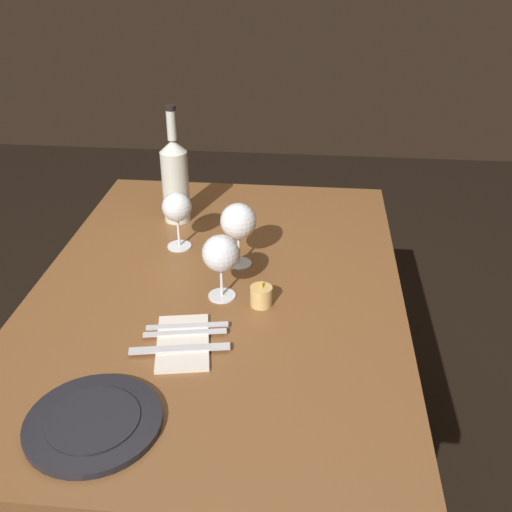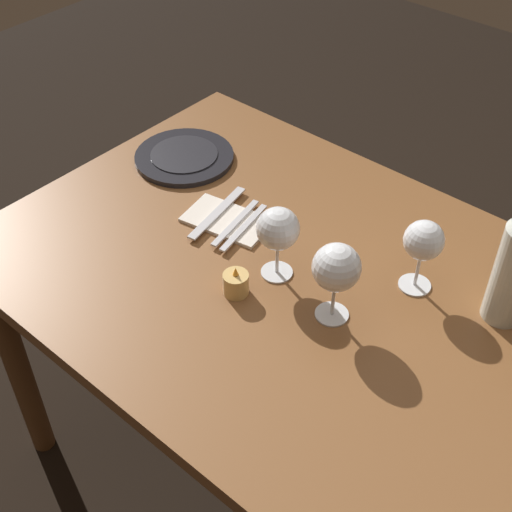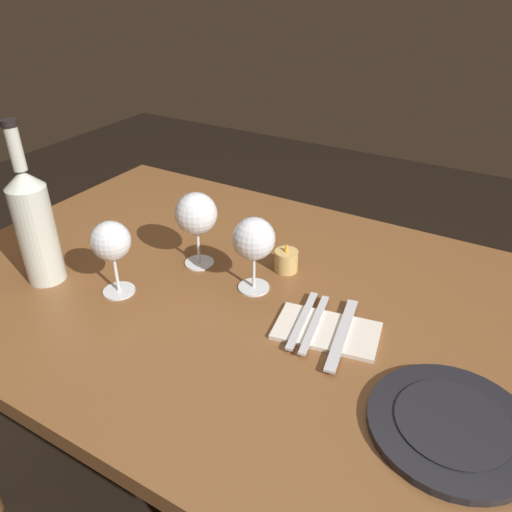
{
  "view_description": "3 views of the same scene",
  "coord_description": "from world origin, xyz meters",
  "px_view_note": "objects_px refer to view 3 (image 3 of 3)",
  "views": [
    {
      "loc": [
        1.23,
        0.22,
        1.54
      ],
      "look_at": [
        0.03,
        0.1,
        0.85
      ],
      "focal_mm": 42.31,
      "sensor_mm": 36.0,
      "label": 1
    },
    {
      "loc": [
        -0.62,
        0.84,
        1.74
      ],
      "look_at": [
        0.03,
        0.09,
        0.84
      ],
      "focal_mm": 49.5,
      "sensor_mm": 36.0,
      "label": 2
    },
    {
      "loc": [
        0.49,
        -0.73,
        1.34
      ],
      "look_at": [
        0.06,
        -0.01,
        0.84
      ],
      "focal_mm": 35.29,
      "sensor_mm": 36.0,
      "label": 3
    }
  ],
  "objects_px": {
    "wine_glass_right": "(111,243)",
    "table_knife": "(342,333)",
    "dinner_plate": "(452,425)",
    "folded_napkin": "(327,331)",
    "votive_candle": "(286,261)",
    "wine_glass_left": "(254,240)",
    "wine_glass_centre": "(196,215)",
    "fork_outer": "(302,319)",
    "fork_inner": "(315,324)",
    "wine_bottle": "(35,224)"
  },
  "relations": [
    {
      "from": "wine_bottle",
      "to": "fork_inner",
      "type": "height_order",
      "value": "wine_bottle"
    },
    {
      "from": "dinner_plate",
      "to": "wine_glass_right",
      "type": "bearing_deg",
      "value": 178.86
    },
    {
      "from": "wine_glass_right",
      "to": "wine_glass_centre",
      "type": "distance_m",
      "value": 0.19
    },
    {
      "from": "folded_napkin",
      "to": "fork_outer",
      "type": "xyz_separation_m",
      "value": [
        -0.05,
        0.0,
        0.01
      ]
    },
    {
      "from": "votive_candle",
      "to": "wine_bottle",
      "type": "bearing_deg",
      "value": -145.8
    },
    {
      "from": "votive_candle",
      "to": "folded_napkin",
      "type": "relative_size",
      "value": 0.32
    },
    {
      "from": "wine_glass_right",
      "to": "fork_outer",
      "type": "distance_m",
      "value": 0.4
    },
    {
      "from": "wine_glass_centre",
      "to": "folded_napkin",
      "type": "xyz_separation_m",
      "value": [
        0.35,
        -0.08,
        -0.12
      ]
    },
    {
      "from": "wine_glass_right",
      "to": "fork_inner",
      "type": "height_order",
      "value": "wine_glass_right"
    },
    {
      "from": "wine_glass_centre",
      "to": "dinner_plate",
      "type": "distance_m",
      "value": 0.63
    },
    {
      "from": "votive_candle",
      "to": "dinner_plate",
      "type": "height_order",
      "value": "votive_candle"
    },
    {
      "from": "wine_glass_left",
      "to": "fork_outer",
      "type": "xyz_separation_m",
      "value": [
        0.14,
        -0.06,
        -0.1
      ]
    },
    {
      "from": "dinner_plate",
      "to": "folded_napkin",
      "type": "relative_size",
      "value": 1.19
    },
    {
      "from": "votive_candle",
      "to": "wine_glass_centre",
      "type": "bearing_deg",
      "value": -157.49
    },
    {
      "from": "wine_bottle",
      "to": "votive_candle",
      "type": "relative_size",
      "value": 5.14
    },
    {
      "from": "wine_glass_left",
      "to": "fork_inner",
      "type": "height_order",
      "value": "wine_glass_left"
    },
    {
      "from": "wine_glass_left",
      "to": "wine_glass_centre",
      "type": "relative_size",
      "value": 0.94
    },
    {
      "from": "wine_glass_right",
      "to": "votive_candle",
      "type": "relative_size",
      "value": 2.4
    },
    {
      "from": "wine_glass_centre",
      "to": "table_knife",
      "type": "bearing_deg",
      "value": -11.63
    },
    {
      "from": "wine_glass_centre",
      "to": "fork_inner",
      "type": "height_order",
      "value": "wine_glass_centre"
    },
    {
      "from": "wine_glass_right",
      "to": "fork_inner",
      "type": "bearing_deg",
      "value": 13.71
    },
    {
      "from": "folded_napkin",
      "to": "table_knife",
      "type": "relative_size",
      "value": 0.98
    },
    {
      "from": "wine_glass_right",
      "to": "table_knife",
      "type": "xyz_separation_m",
      "value": [
        0.45,
        0.1,
        -0.11
      ]
    },
    {
      "from": "dinner_plate",
      "to": "fork_inner",
      "type": "bearing_deg",
      "value": 157.87
    },
    {
      "from": "votive_candle",
      "to": "table_knife",
      "type": "height_order",
      "value": "votive_candle"
    },
    {
      "from": "wine_glass_left",
      "to": "votive_candle",
      "type": "relative_size",
      "value": 2.42
    },
    {
      "from": "wine_glass_centre",
      "to": "folded_napkin",
      "type": "height_order",
      "value": "wine_glass_centre"
    },
    {
      "from": "wine_glass_centre",
      "to": "fork_inner",
      "type": "xyz_separation_m",
      "value": [
        0.32,
        -0.08,
        -0.11
      ]
    },
    {
      "from": "wine_bottle",
      "to": "dinner_plate",
      "type": "bearing_deg",
      "value": 1.85
    },
    {
      "from": "wine_glass_right",
      "to": "fork_outer",
      "type": "bearing_deg",
      "value": 14.59
    },
    {
      "from": "dinner_plate",
      "to": "table_knife",
      "type": "height_order",
      "value": "dinner_plate"
    },
    {
      "from": "wine_glass_right",
      "to": "dinner_plate",
      "type": "height_order",
      "value": "wine_glass_right"
    },
    {
      "from": "dinner_plate",
      "to": "fork_inner",
      "type": "distance_m",
      "value": 0.29
    },
    {
      "from": "wine_glass_right",
      "to": "wine_bottle",
      "type": "height_order",
      "value": "wine_bottle"
    },
    {
      "from": "wine_glass_right",
      "to": "dinner_plate",
      "type": "xyz_separation_m",
      "value": [
        0.67,
        -0.01,
        -0.11
      ]
    },
    {
      "from": "votive_candle",
      "to": "fork_outer",
      "type": "height_order",
      "value": "votive_candle"
    },
    {
      "from": "wine_glass_right",
      "to": "fork_outer",
      "type": "height_order",
      "value": "wine_glass_right"
    },
    {
      "from": "dinner_plate",
      "to": "table_knife",
      "type": "relative_size",
      "value": 1.17
    },
    {
      "from": "wine_glass_left",
      "to": "fork_outer",
      "type": "height_order",
      "value": "wine_glass_left"
    },
    {
      "from": "wine_bottle",
      "to": "fork_outer",
      "type": "height_order",
      "value": "wine_bottle"
    },
    {
      "from": "fork_inner",
      "to": "fork_outer",
      "type": "height_order",
      "value": "same"
    },
    {
      "from": "folded_napkin",
      "to": "fork_inner",
      "type": "height_order",
      "value": "fork_inner"
    },
    {
      "from": "wine_glass_left",
      "to": "fork_inner",
      "type": "bearing_deg",
      "value": -18.7
    },
    {
      "from": "wine_glass_right",
      "to": "wine_bottle",
      "type": "distance_m",
      "value": 0.17
    },
    {
      "from": "wine_glass_centre",
      "to": "wine_bottle",
      "type": "bearing_deg",
      "value": -138.82
    },
    {
      "from": "wine_glass_left",
      "to": "wine_glass_right",
      "type": "height_order",
      "value": "wine_glass_left"
    },
    {
      "from": "wine_glass_right",
      "to": "folded_napkin",
      "type": "xyz_separation_m",
      "value": [
        0.42,
        0.1,
        -0.11
      ]
    },
    {
      "from": "wine_glass_left",
      "to": "folded_napkin",
      "type": "bearing_deg",
      "value": -16.39
    },
    {
      "from": "dinner_plate",
      "to": "folded_napkin",
      "type": "bearing_deg",
      "value": 155.88
    },
    {
      "from": "wine_glass_centre",
      "to": "table_knife",
      "type": "distance_m",
      "value": 0.4
    }
  ]
}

